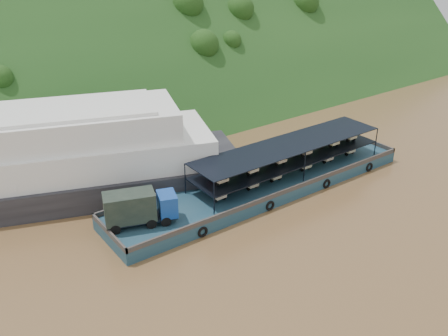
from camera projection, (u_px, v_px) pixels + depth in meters
ground at (257, 201)px, 51.06m from camera, size 160.00×160.00×0.00m
hillside at (109, 109)px, 77.28m from camera, size 140.00×39.60×39.60m
cargo_barge at (255, 185)px, 52.00m from camera, size 35.10×7.18×4.54m
passenger_ferry at (20, 162)px, 50.27m from camera, size 46.90×26.14×9.26m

